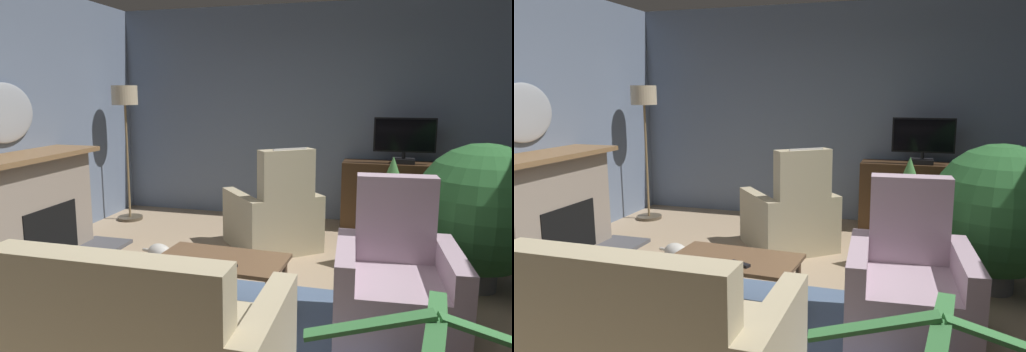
{
  "view_description": "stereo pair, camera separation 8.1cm",
  "coord_description": "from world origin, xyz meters",
  "views": [
    {
      "loc": [
        0.86,
        -3.13,
        1.72
      ],
      "look_at": [
        -0.14,
        0.46,
        1.06
      ],
      "focal_mm": 33.64,
      "sensor_mm": 36.0,
      "label": 1
    },
    {
      "loc": [
        0.94,
        -3.11,
        1.72
      ],
      "look_at": [
        -0.14,
        0.46,
        1.06
      ],
      "focal_mm": 33.64,
      "sensor_mm": 36.0,
      "label": 2
    }
  ],
  "objects": [
    {
      "name": "coffee_table",
      "position": [
        -0.34,
        0.2,
        0.4
      ],
      "size": [
        1.02,
        0.59,
        0.45
      ],
      "color": "brown",
      "rests_on": "ground_plane"
    },
    {
      "name": "potted_plant_on_hearth_side",
      "position": [
        0.92,
        1.59,
        0.62
      ],
      "size": [
        0.56,
        0.56,
        1.11
      ],
      "color": "slate",
      "rests_on": "ground_plane"
    },
    {
      "name": "ground_plane",
      "position": [
        0.0,
        0.0,
        -0.02
      ],
      "size": [
        6.31,
        7.09,
        0.04
      ],
      "primitive_type": "cube",
      "color": "tan"
    },
    {
      "name": "fireplace",
      "position": [
        -2.57,
        0.81,
        0.53
      ],
      "size": [
        0.92,
        1.57,
        1.11
      ],
      "color": "#4C4C51",
      "rests_on": "ground_plane"
    },
    {
      "name": "sofa_floral",
      "position": [
        -0.42,
        -0.93,
        0.31
      ],
      "size": [
        1.57,
        0.93,
        0.95
      ],
      "color": "tan",
      "rests_on": "ground_plane"
    },
    {
      "name": "armchair_facing_sofa",
      "position": [
        -0.32,
        1.85,
        0.35
      ],
      "size": [
        1.21,
        1.21,
        1.15
      ],
      "color": "tan",
      "rests_on": "ground_plane"
    },
    {
      "name": "armchair_in_far_corner",
      "position": [
        0.96,
        0.23,
        0.34
      ],
      "size": [
        0.9,
        0.94,
        1.1
      ],
      "color": "#AD93A3",
      "rests_on": "ground_plane"
    },
    {
      "name": "television",
      "position": [
        1.04,
        2.89,
        1.15
      ],
      "size": [
        0.73,
        0.2,
        0.55
      ],
      "color": "black",
      "rests_on": "tv_cabinet"
    },
    {
      "name": "wall_mirror_oval",
      "position": [
        -2.82,
        0.81,
        1.51
      ],
      "size": [
        0.06,
        0.78,
        0.6
      ],
      "primitive_type": "ellipsoid",
      "color": "#B2B7BF"
    },
    {
      "name": "rug_central",
      "position": [
        -0.02,
        0.03,
        0.01
      ],
      "size": [
        2.72,
        1.62,
        0.01
      ],
      "primitive_type": "cube",
      "color": "slate",
      "rests_on": "ground_plane"
    },
    {
      "name": "cat",
      "position": [
        -1.29,
        1.06,
        0.1
      ],
      "size": [
        0.57,
        0.41,
        0.22
      ],
      "color": "beige",
      "rests_on": "ground_plane"
    },
    {
      "name": "floor_lamp",
      "position": [
        -2.48,
        2.5,
        1.41
      ],
      "size": [
        0.33,
        0.33,
        1.79
      ],
      "color": "#4C4233",
      "rests_on": "ground_plane"
    },
    {
      "name": "tv_remote",
      "position": [
        -0.25,
        0.05,
        0.46
      ],
      "size": [
        0.18,
        0.11,
        0.02
      ],
      "primitive_type": "cube",
      "rotation": [
        0.0,
        0.0,
        2.77
      ],
      "color": "black",
      "rests_on": "coffee_table"
    },
    {
      "name": "wall_back",
      "position": [
        0.0,
        3.29,
        1.42
      ],
      "size": [
        6.31,
        0.1,
        2.84
      ],
      "primitive_type": "cube",
      "color": "slate",
      "rests_on": "ground_plane"
    },
    {
      "name": "potted_plant_tall_palm_by_window",
      "position": [
        1.67,
        1.24,
        0.71
      ],
      "size": [
        1.15,
        1.15,
        1.29
      ],
      "color": "slate",
      "rests_on": "ground_plane"
    },
    {
      "name": "tv_cabinet",
      "position": [
        1.04,
        2.94,
        0.41
      ],
      "size": [
        1.44,
        0.45,
        0.85
      ],
      "color": "black",
      "rests_on": "ground_plane"
    }
  ]
}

